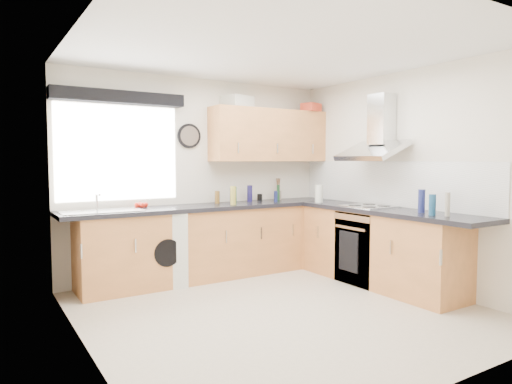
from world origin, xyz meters
TOP-DOWN VIEW (x-y plane):
  - ground_plane at (0.00, 0.00)m, footprint 3.60×3.60m
  - ceiling at (0.00, 0.00)m, footprint 3.60×3.60m
  - wall_back at (0.00, 1.80)m, footprint 3.60×0.02m
  - wall_front at (0.00, -1.80)m, footprint 3.60×0.02m
  - wall_left at (-1.80, 0.00)m, footprint 0.02×3.60m
  - wall_right at (1.80, 0.00)m, footprint 0.02×3.60m
  - window at (-1.05, 1.79)m, footprint 1.40×0.02m
  - window_blind at (-1.05, 1.70)m, footprint 1.50×0.18m
  - splashback at (1.79, 0.30)m, footprint 0.01×3.00m
  - base_cab_back at (-0.10, 1.51)m, footprint 3.00×0.58m
  - base_cab_corner at (1.50, 1.50)m, footprint 0.60×0.60m
  - base_cab_right at (1.51, 0.15)m, footprint 0.58×2.10m
  - worktop_back at (0.00, 1.50)m, footprint 3.60×0.62m
  - worktop_right at (1.50, 0.00)m, footprint 0.62×2.42m
  - sink at (-1.33, 1.50)m, footprint 0.84×0.46m
  - oven at (1.50, 0.30)m, footprint 0.56×0.58m
  - hob_plate at (1.50, 0.30)m, footprint 0.52×0.52m
  - extractor_hood at (1.60, 0.30)m, footprint 0.52×0.78m
  - upper_cabinets at (0.95, 1.62)m, footprint 1.70×0.35m
  - washing_machine at (-0.68, 1.52)m, footprint 0.68×0.67m
  - wall_clock at (-0.16, 1.76)m, footprint 0.31×0.04m
  - casserole at (0.50, 1.72)m, footprint 0.44×0.37m
  - storage_box at (1.58, 1.52)m, footprint 0.29×0.26m
  - utensil_pot at (1.15, 1.70)m, footprint 0.11×0.11m
  - kitchen_roll at (1.35, 1.05)m, footprint 0.14×0.14m
  - tomato_cluster at (-0.84, 1.65)m, footprint 0.16×0.16m
  - jar_0 at (0.25, 1.39)m, footprint 0.07×0.07m
  - jar_1 at (0.64, 1.63)m, footprint 0.07×0.07m
  - jar_2 at (0.30, 1.43)m, footprint 0.05×0.05m
  - jar_3 at (0.92, 1.42)m, footprint 0.05×0.05m
  - jar_4 at (1.09, 1.60)m, footprint 0.04×0.04m
  - jar_5 at (0.16, 1.66)m, footprint 0.06×0.06m
  - jar_6 at (0.84, 1.69)m, footprint 0.07×0.07m
  - jar_7 at (0.35, 1.62)m, footprint 0.04×0.04m
  - bottle_0 at (1.47, -0.77)m, footprint 0.05×0.05m
  - bottle_1 at (1.52, -0.43)m, footprint 0.07×0.07m
  - bottle_2 at (1.42, -0.64)m, footprint 0.07×0.07m

SIDE VIEW (x-z plane):
  - ground_plane at x=0.00m, z-range 0.00..0.00m
  - oven at x=1.50m, z-range 0.00..0.85m
  - washing_machine at x=-0.68m, z-range 0.00..0.86m
  - base_cab_back at x=-0.10m, z-range 0.00..0.86m
  - base_cab_corner at x=1.50m, z-range 0.00..0.86m
  - base_cab_right at x=1.51m, z-range 0.00..0.86m
  - worktop_back at x=0.00m, z-range 0.86..0.91m
  - worktop_right at x=1.50m, z-range 0.86..0.91m
  - hob_plate at x=1.50m, z-range 0.91..0.92m
  - tomato_cluster at x=-0.84m, z-range 0.91..0.97m
  - sink at x=-1.33m, z-range 0.90..1.00m
  - jar_6 at x=0.84m, z-range 0.91..1.00m
  - utensil_pot at x=1.15m, z-range 0.91..1.03m
  - jar_3 at x=0.92m, z-range 0.91..1.05m
  - jar_5 at x=0.16m, z-range 0.91..1.07m
  - jar_7 at x=0.35m, z-range 0.91..1.11m
  - bottle_2 at x=1.42m, z-range 0.91..1.12m
  - jar_4 at x=1.09m, z-range 0.91..1.12m
  - jar_2 at x=0.30m, z-range 0.91..1.13m
  - jar_1 at x=0.64m, z-range 0.91..1.13m
  - kitchen_roll at x=1.35m, z-range 0.91..1.14m
  - jar_0 at x=0.25m, z-range 0.91..1.14m
  - bottle_0 at x=1.47m, z-range 0.91..1.15m
  - bottle_1 at x=1.52m, z-range 0.91..1.16m
  - splashback at x=1.79m, z-range 0.91..1.45m
  - wall_back at x=0.00m, z-range 0.00..2.50m
  - wall_front at x=0.00m, z-range 0.00..2.50m
  - wall_left at x=-1.80m, z-range 0.00..2.50m
  - wall_right at x=1.80m, z-range 0.00..2.50m
  - window at x=-1.05m, z-range 1.00..2.10m
  - wall_clock at x=-0.16m, z-range 1.62..1.92m
  - extractor_hood at x=1.60m, z-range 1.44..2.10m
  - upper_cabinets at x=0.95m, z-range 1.45..2.15m
  - window_blind at x=-1.05m, z-range 2.11..2.25m
  - storage_box at x=1.58m, z-range 2.15..2.26m
  - casserole at x=0.50m, z-range 2.15..2.31m
  - ceiling at x=0.00m, z-range 2.49..2.51m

